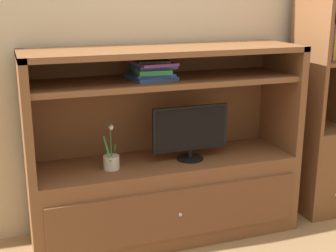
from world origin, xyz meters
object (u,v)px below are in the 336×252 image
Objects in this scene: magazine_stack at (151,69)px; upright_book_row at (324,44)px; bookshelf_tall at (321,134)px; potted_plant at (111,160)px; tv_monitor at (190,131)px; media_console at (165,176)px.

magazine_stack is 1.31m from upright_book_row.
bookshelf_tall reaches higher than magazine_stack.
tv_monitor is at bearing -0.16° from potted_plant.
bookshelf_tall is (1.10, 0.06, -0.15)m from tv_monitor.
bookshelf_tall is at bearing 10.63° from upright_book_row.
media_console is at bearing -179.85° from bookshelf_tall.
potted_plant is at bearing -169.29° from magazine_stack.
bookshelf_tall is 0.69m from upright_book_row.
magazine_stack is at bearing -179.89° from bookshelf_tall.
potted_plant is (-0.38, -0.05, 0.18)m from media_console.
potted_plant is at bearing -177.99° from bookshelf_tall.
bookshelf_tall is at bearing 0.11° from magazine_stack.
bookshelf_tall reaches higher than tv_monitor.
magazine_stack reaches higher than potted_plant.
potted_plant is (-0.54, 0.00, -0.14)m from tv_monitor.
upright_book_row is at bearing -169.37° from bookshelf_tall.
tv_monitor is 2.06× the size of upright_book_row.
bookshelf_tall is (1.36, 0.00, -0.57)m from magazine_stack.
potted_plant is at bearing -171.90° from media_console.
tv_monitor is 0.56m from potted_plant.
potted_plant is 0.17× the size of bookshelf_tall.
media_console is 1.27m from bookshelf_tall.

